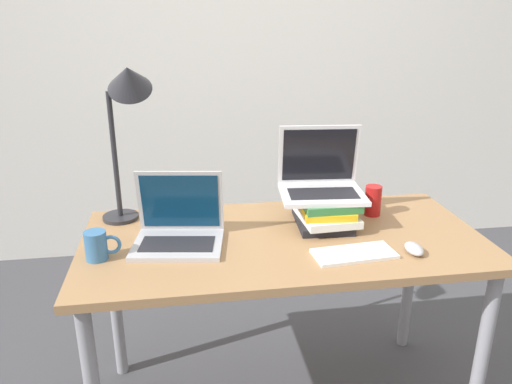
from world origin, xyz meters
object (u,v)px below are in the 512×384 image
(book_stack, at_px, (325,210))
(laptop_left, at_px, (179,230))
(mug, at_px, (97,246))
(desk_lamp, at_px, (127,98))
(wireless_keyboard, at_px, (354,254))
(laptop_on_books, at_px, (321,181))
(soda_can, at_px, (373,201))
(mouse, at_px, (414,249))

(book_stack, bearing_deg, laptop_left, -171.15)
(mug, xyz_separation_m, desk_lamp, (0.10, 0.31, 0.43))
(book_stack, relative_size, wireless_keyboard, 1.04)
(laptop_left, xyz_separation_m, wireless_keyboard, (0.58, -0.19, -0.04))
(laptop_left, distance_m, wireless_keyboard, 0.62)
(laptop_on_books, distance_m, desk_lamp, 0.78)
(mug, bearing_deg, book_stack, 11.91)
(soda_can, distance_m, desk_lamp, 1.03)
(book_stack, xyz_separation_m, soda_can, (0.22, 0.06, 0.00))
(laptop_on_books, distance_m, soda_can, 0.25)
(mug, distance_m, desk_lamp, 0.54)
(mug, xyz_separation_m, soda_can, (1.04, 0.23, 0.01))
(laptop_left, bearing_deg, soda_can, 10.56)
(mug, height_order, desk_lamp, desk_lamp)
(mouse, bearing_deg, desk_lamp, 155.94)
(desk_lamp, bearing_deg, laptop_left, -53.75)
(laptop_on_books, xyz_separation_m, soda_can, (0.23, 0.02, -0.10))
(mug, relative_size, soda_can, 0.97)
(book_stack, bearing_deg, wireless_keyboard, -84.72)
(book_stack, distance_m, desk_lamp, 0.85)
(book_stack, height_order, laptop_on_books, laptop_on_books)
(wireless_keyboard, distance_m, desk_lamp, 0.98)
(book_stack, xyz_separation_m, laptop_on_books, (-0.01, 0.04, 0.11))
(soda_can, height_order, desk_lamp, desk_lamp)
(mug, bearing_deg, soda_can, 12.53)
(laptop_left, relative_size, desk_lamp, 0.53)
(laptop_left, relative_size, wireless_keyboard, 1.19)
(mouse, bearing_deg, mug, 173.65)
(laptop_on_books, xyz_separation_m, desk_lamp, (-0.71, 0.10, 0.32))
(laptop_on_books, distance_m, wireless_keyboard, 0.35)
(mouse, height_order, soda_can, soda_can)
(mug, relative_size, desk_lamp, 0.19)
(book_stack, xyz_separation_m, mug, (-0.83, -0.17, -0.01))
(wireless_keyboard, bearing_deg, laptop_left, 161.98)
(laptop_left, xyz_separation_m, soda_can, (0.78, 0.14, 0.01))
(laptop_on_books, bearing_deg, wireless_keyboard, -83.56)
(laptop_on_books, bearing_deg, mug, -165.56)
(wireless_keyboard, height_order, desk_lamp, desk_lamp)
(desk_lamp, bearing_deg, laptop_on_books, -7.83)
(book_stack, bearing_deg, desk_lamp, 169.48)
(book_stack, distance_m, laptop_on_books, 0.11)
(laptop_left, xyz_separation_m, desk_lamp, (-0.16, 0.22, 0.43))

